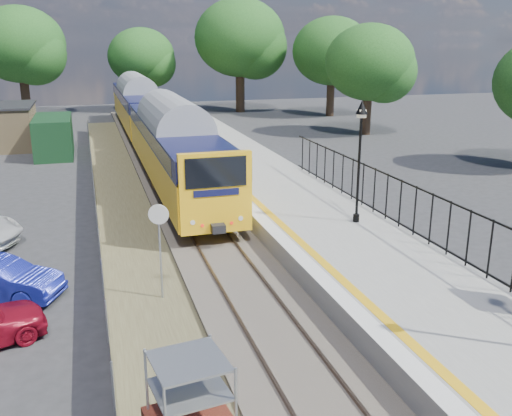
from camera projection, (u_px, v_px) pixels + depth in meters
name	position (u px, v px, depth m)	size (l,w,h in m)	color
ground	(273.00, 338.00, 15.09)	(120.00, 120.00, 0.00)	#2D2D30
track_bed	(190.00, 226.00, 23.83)	(5.90, 80.00, 0.29)	#473F38
platform	(309.00, 220.00, 23.47)	(5.00, 70.00, 0.90)	gray
platform_edge	(262.00, 214.00, 22.77)	(0.90, 70.00, 0.01)	silver
victorian_lamp_north	(361.00, 133.00, 20.84)	(0.44, 0.44, 4.60)	black
palisade_fence	(444.00, 225.00, 18.42)	(0.12, 26.00, 2.00)	black
wire_fence	(96.00, 207.00, 24.80)	(0.06, 52.00, 1.20)	#999EA3
tree_line	(145.00, 51.00, 52.21)	(56.80, 43.80, 11.88)	#332319
train	(151.00, 119.00, 39.37)	(2.82, 40.83, 3.51)	yellow
speed_sign	(159.00, 235.00, 16.74)	(0.59, 0.21, 3.02)	#999EA3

